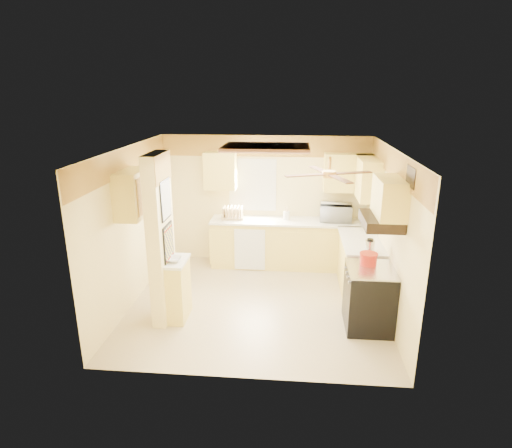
# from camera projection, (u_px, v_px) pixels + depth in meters

# --- Properties ---
(floor) EXTENTS (4.00, 4.00, 0.00)m
(floor) POSITION_uv_depth(u_px,v_px,m) (257.00, 303.00, 6.96)
(floor) COLOR #C5AE88
(floor) RESTS_ON ground
(ceiling) EXTENTS (4.00, 4.00, 0.00)m
(ceiling) POSITION_uv_depth(u_px,v_px,m) (257.00, 149.00, 6.21)
(ceiling) COLOR white
(ceiling) RESTS_ON wall_back
(wall_back) EXTENTS (4.00, 0.00, 4.00)m
(wall_back) POSITION_uv_depth(u_px,v_px,m) (265.00, 200.00, 8.39)
(wall_back) COLOR #FFE89B
(wall_back) RESTS_ON floor
(wall_front) EXTENTS (4.00, 0.00, 4.00)m
(wall_front) POSITION_uv_depth(u_px,v_px,m) (242.00, 284.00, 4.78)
(wall_front) COLOR #FFE89B
(wall_front) RESTS_ON floor
(wall_left) EXTENTS (0.00, 3.80, 3.80)m
(wall_left) POSITION_uv_depth(u_px,v_px,m) (131.00, 227.00, 6.75)
(wall_left) COLOR #FFE89B
(wall_left) RESTS_ON floor
(wall_right) EXTENTS (0.00, 3.80, 3.80)m
(wall_right) POSITION_uv_depth(u_px,v_px,m) (389.00, 234.00, 6.41)
(wall_right) COLOR #FFE89B
(wall_right) RESTS_ON floor
(wallpaper_border) EXTENTS (4.00, 0.02, 0.40)m
(wallpaper_border) POSITION_uv_depth(u_px,v_px,m) (266.00, 146.00, 8.05)
(wallpaper_border) COLOR #FFC94B
(wallpaper_border) RESTS_ON wall_back
(partition_column) EXTENTS (0.20, 0.70, 2.50)m
(partition_column) POSITION_uv_depth(u_px,v_px,m) (161.00, 240.00, 6.18)
(partition_column) COLOR #FFE89B
(partition_column) RESTS_ON floor
(partition_ledge) EXTENTS (0.25, 0.55, 0.90)m
(partition_ledge) POSITION_uv_depth(u_px,v_px,m) (179.00, 290.00, 6.40)
(partition_ledge) COLOR #E9CF6E
(partition_ledge) RESTS_ON floor
(ledge_top) EXTENTS (0.28, 0.58, 0.04)m
(ledge_top) POSITION_uv_depth(u_px,v_px,m) (177.00, 261.00, 6.26)
(ledge_top) COLOR white
(ledge_top) RESTS_ON partition_ledge
(lower_cabinets_back) EXTENTS (3.00, 0.60, 0.90)m
(lower_cabinets_back) POSITION_uv_depth(u_px,v_px,m) (290.00, 244.00, 8.30)
(lower_cabinets_back) COLOR #E9CF6E
(lower_cabinets_back) RESTS_ON floor
(lower_cabinets_right) EXTENTS (0.60, 1.40, 0.90)m
(lower_cabinets_right) POSITION_uv_depth(u_px,v_px,m) (360.00, 267.00, 7.25)
(lower_cabinets_right) COLOR #E9CF6E
(lower_cabinets_right) RESTS_ON floor
(countertop_back) EXTENTS (3.04, 0.64, 0.04)m
(countertop_back) POSITION_uv_depth(u_px,v_px,m) (290.00, 221.00, 8.15)
(countertop_back) COLOR white
(countertop_back) RESTS_ON lower_cabinets_back
(countertop_right) EXTENTS (0.64, 1.44, 0.04)m
(countertop_right) POSITION_uv_depth(u_px,v_px,m) (361.00, 241.00, 7.11)
(countertop_right) COLOR white
(countertop_right) RESTS_ON lower_cabinets_right
(dishwasher_panel) EXTENTS (0.58, 0.02, 0.80)m
(dishwasher_panel) POSITION_uv_depth(u_px,v_px,m) (250.00, 250.00, 8.07)
(dishwasher_panel) COLOR white
(dishwasher_panel) RESTS_ON lower_cabinets_back
(window) EXTENTS (0.92, 0.02, 1.02)m
(window) POSITION_uv_depth(u_px,v_px,m) (253.00, 185.00, 8.31)
(window) COLOR white
(window) RESTS_ON wall_back
(upper_cab_back_left) EXTENTS (0.60, 0.35, 0.70)m
(upper_cab_back_left) POSITION_uv_depth(u_px,v_px,m) (220.00, 171.00, 8.11)
(upper_cab_back_left) COLOR #E9CF6E
(upper_cab_back_left) RESTS_ON wall_back
(upper_cab_back_right) EXTENTS (0.90, 0.35, 0.70)m
(upper_cab_back_right) POSITION_uv_depth(u_px,v_px,m) (348.00, 173.00, 7.91)
(upper_cab_back_right) COLOR #E9CF6E
(upper_cab_back_right) RESTS_ON wall_back
(upper_cab_right) EXTENTS (0.35, 1.00, 0.70)m
(upper_cab_right) POSITION_uv_depth(u_px,v_px,m) (368.00, 178.00, 7.43)
(upper_cab_right) COLOR #E9CF6E
(upper_cab_right) RESTS_ON wall_right
(upper_cab_left_wall) EXTENTS (0.35, 0.75, 0.70)m
(upper_cab_left_wall) POSITION_uv_depth(u_px,v_px,m) (133.00, 194.00, 6.32)
(upper_cab_left_wall) COLOR #E9CF6E
(upper_cab_left_wall) RESTS_ON wall_left
(upper_cab_over_stove) EXTENTS (0.35, 0.76, 0.52)m
(upper_cab_over_stove) POSITION_uv_depth(u_px,v_px,m) (390.00, 197.00, 5.69)
(upper_cab_over_stove) COLOR #E9CF6E
(upper_cab_over_stove) RESTS_ON wall_right
(stove) EXTENTS (0.68, 0.77, 0.92)m
(stove) POSITION_uv_depth(u_px,v_px,m) (369.00, 298.00, 6.16)
(stove) COLOR black
(stove) RESTS_ON floor
(range_hood) EXTENTS (0.50, 0.76, 0.14)m
(range_hood) POSITION_uv_depth(u_px,v_px,m) (381.00, 221.00, 5.80)
(range_hood) COLOR black
(range_hood) RESTS_ON upper_cab_over_stove
(poster_menu) EXTENTS (0.02, 0.42, 0.57)m
(poster_menu) POSITION_uv_depth(u_px,v_px,m) (166.00, 200.00, 5.99)
(poster_menu) COLOR black
(poster_menu) RESTS_ON partition_column
(poster_nashville) EXTENTS (0.02, 0.42, 0.57)m
(poster_nashville) POSITION_uv_depth(u_px,v_px,m) (168.00, 243.00, 6.18)
(poster_nashville) COLOR black
(poster_nashville) RESTS_ON partition_column
(ceiling_light_panel) EXTENTS (1.35, 0.95, 0.06)m
(ceiling_light_panel) POSITION_uv_depth(u_px,v_px,m) (266.00, 147.00, 6.69)
(ceiling_light_panel) COLOR brown
(ceiling_light_panel) RESTS_ON ceiling
(ceiling_fan) EXTENTS (1.15, 1.15, 0.26)m
(ceiling_fan) POSITION_uv_depth(u_px,v_px,m) (329.00, 174.00, 5.52)
(ceiling_fan) COLOR gold
(ceiling_fan) RESTS_ON ceiling
(vent_grate) EXTENTS (0.02, 0.40, 0.25)m
(vent_grate) POSITION_uv_depth(u_px,v_px,m) (411.00, 177.00, 5.24)
(vent_grate) COLOR black
(vent_grate) RESTS_ON wall_right
(microwave) EXTENTS (0.62, 0.44, 0.33)m
(microwave) POSITION_uv_depth(u_px,v_px,m) (336.00, 213.00, 8.06)
(microwave) COLOR white
(microwave) RESTS_ON countertop_back
(bowl) EXTENTS (0.24, 0.24, 0.06)m
(bowl) POSITION_uv_depth(u_px,v_px,m) (174.00, 259.00, 6.20)
(bowl) COLOR white
(bowl) RESTS_ON ledge_top
(dutch_oven) EXTENTS (0.26, 0.26, 0.17)m
(dutch_oven) POSITION_uv_depth(u_px,v_px,m) (368.00, 259.00, 6.14)
(dutch_oven) COLOR red
(dutch_oven) RESTS_ON stove
(kettle) EXTENTS (0.14, 0.14, 0.22)m
(kettle) POSITION_uv_depth(u_px,v_px,m) (370.00, 246.00, 6.51)
(kettle) COLOR silver
(kettle) RESTS_ON countertop_right
(dish_rack) EXTENTS (0.43, 0.34, 0.23)m
(dish_rack) POSITION_uv_depth(u_px,v_px,m) (233.00, 214.00, 8.24)
(dish_rack) COLOR tan
(dish_rack) RESTS_ON countertop_back
(utensil_crock) EXTENTS (0.12, 0.12, 0.24)m
(utensil_crock) POSITION_uv_depth(u_px,v_px,m) (287.00, 215.00, 8.18)
(utensil_crock) COLOR white
(utensil_crock) RESTS_ON countertop_back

